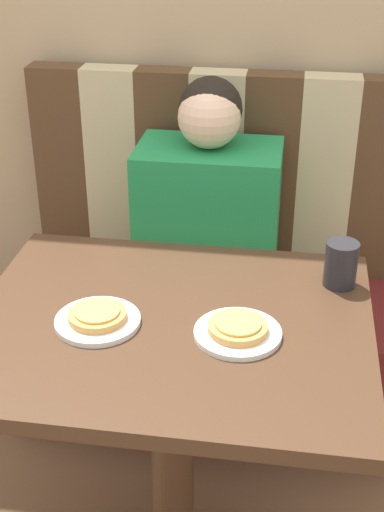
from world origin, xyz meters
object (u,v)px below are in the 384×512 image
person (208,205)px  drinking_cup (341,264)px  pizza_left (97,315)px  pizza_right (238,327)px  plate_right (238,333)px  plate_left (98,321)px

person → drinking_cup: size_ratio=6.14×
pizza_left → pizza_right: bearing=0.0°
drinking_cup → plate_right: bearing=-131.2°
plate_right → drinking_cup: bearing=48.8°
person → pizza_right: size_ratio=5.35×
plate_left → drinking_cup: size_ratio=1.68×
plate_left → plate_right: bearing=0.0°
person → plate_left: size_ratio=3.65×
drinking_cup → pizza_right: bearing=-131.2°
person → drinking_cup: 0.55m
plate_right → pizza_right: bearing=0.0°
pizza_left → pizza_right: (0.29, 0.00, 0.00)m
person → pizza_right: 0.67m
person → pizza_right: person is taller
pizza_left → drinking_cup: drinking_cup is taller
plate_left → drinking_cup: 0.56m
person → pizza_left: person is taller
pizza_left → plate_left: bearing=0.0°
plate_left → pizza_right: (0.29, 0.00, 0.02)m
person → plate_left: 0.67m
plate_right → pizza_right: 0.02m
plate_left → pizza_left: bearing=0.0°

